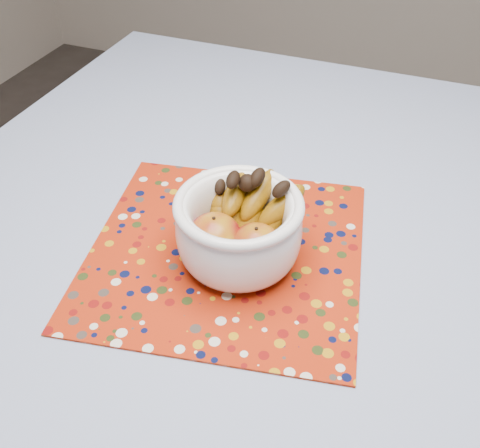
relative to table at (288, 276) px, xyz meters
The scene contains 4 objects.
table is the anchor object (origin of this frame).
tablecloth 0.08m from the table, ahead, with size 1.32×1.32×0.01m, color slate.
placemat 0.14m from the table, 141.00° to the right, with size 0.41×0.41×0.00m, color #9C2008.
fruit_bowl 0.18m from the table, 129.92° to the right, with size 0.21×0.20×0.14m.
Camera 1 is at (0.17, -0.65, 1.36)m, focal length 42.00 mm.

